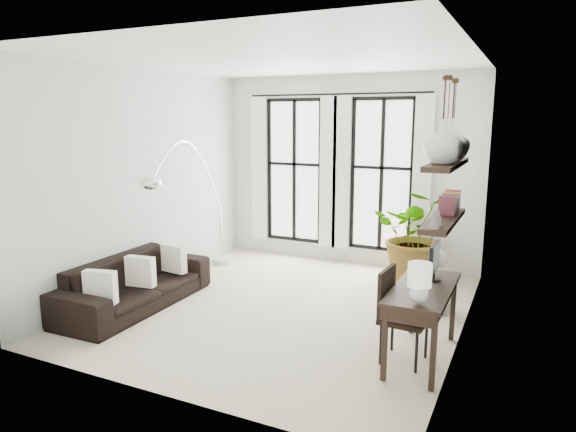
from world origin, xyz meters
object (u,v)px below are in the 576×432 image
Objects in this scene: sofa at (135,283)px; arc_lamp at (189,172)px; desk_chair at (397,309)px; buddha at (437,285)px; desk at (422,293)px; plant at (417,235)px.

arc_lamp reaches higher than sofa.
desk_chair is at bearing -91.51° from sofa.
buddha reaches higher than sofa.
buddha is at bearing 89.15° from desk_chair.
buddha is (3.65, 1.58, 0.01)m from sofa.
desk_chair is (-0.23, -0.07, -0.18)m from desk.
sofa is 0.90× the size of arc_lamp.
desk is at bearing -77.36° from plant.
sofa is 3.98m from buddha.
desk_chair reaches higher than buddha.
sofa is 2.34× the size of desk_chair.
arc_lamp is (-3.03, -1.66, 0.99)m from plant.
desk_chair is (3.51, -0.02, 0.22)m from sofa.
desk is at bearing -16.74° from arc_lamp.
sofa is 2.77× the size of buddha.
plant reaches higher than sofa.
arc_lamp is at bearing -6.20° from sofa.
desk is (3.75, 0.05, 0.41)m from sofa.
sofa is at bearing -176.27° from desk_chair.
buddha is (0.52, -1.22, -0.37)m from plant.
sofa is 3.77m from desk.
plant is 2.82m from desk.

